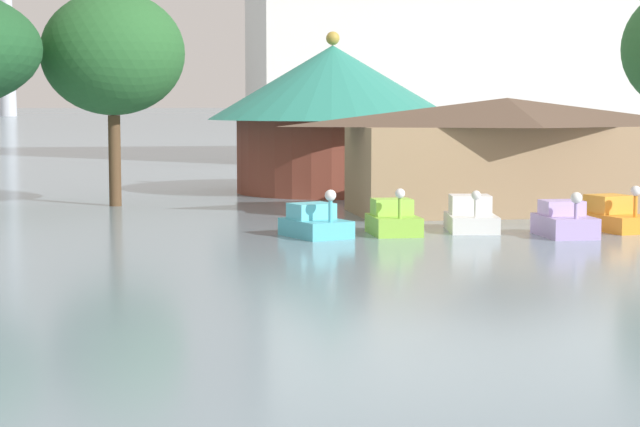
% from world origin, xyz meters
% --- Properties ---
extents(pedal_boat_cyan, '(2.40, 2.89, 1.70)m').
position_xyz_m(pedal_boat_cyan, '(2.78, 33.24, 0.47)').
color(pedal_boat_cyan, '#4CB7CC').
rests_on(pedal_boat_cyan, ground).
extents(pedal_boat_lime, '(1.63, 2.38, 1.69)m').
position_xyz_m(pedal_boat_lime, '(5.62, 33.50, 0.50)').
color(pedal_boat_lime, '#8CCC3F').
rests_on(pedal_boat_lime, ground).
extents(pedal_boat_white, '(2.13, 3.05, 1.55)m').
position_xyz_m(pedal_boat_white, '(8.66, 34.14, 0.50)').
color(pedal_boat_white, white).
rests_on(pedal_boat_white, ground).
extents(pedal_boat_lavender, '(1.67, 2.62, 1.61)m').
position_xyz_m(pedal_boat_lavender, '(11.31, 31.91, 0.50)').
color(pedal_boat_lavender, '#B299D8').
rests_on(pedal_boat_lavender, ground).
extents(pedal_boat_orange, '(2.14, 3.16, 1.70)m').
position_xyz_m(pedal_boat_orange, '(13.75, 33.31, 0.50)').
color(pedal_boat_orange, orange).
rests_on(pedal_boat_orange, ground).
extents(boathouse, '(13.75, 6.05, 4.81)m').
position_xyz_m(boathouse, '(12.11, 40.24, 2.50)').
color(boathouse, '#9E7F5B').
rests_on(boathouse, ground).
extents(green_roof_pavilion, '(12.90, 12.90, 8.23)m').
position_xyz_m(green_roof_pavilion, '(7.05, 52.56, 4.25)').
color(green_roof_pavilion, brown).
rests_on(green_roof_pavilion, ground).
extents(shoreline_tree_mid, '(6.35, 6.35, 9.53)m').
position_xyz_m(shoreline_tree_mid, '(-4.02, 46.37, 6.76)').
color(shoreline_tree_mid, brown).
rests_on(shoreline_tree_mid, ground).
extents(background_building_block, '(32.64, 14.27, 20.55)m').
position_xyz_m(background_building_block, '(22.86, 84.45, 10.29)').
color(background_building_block, silver).
rests_on(background_building_block, ground).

